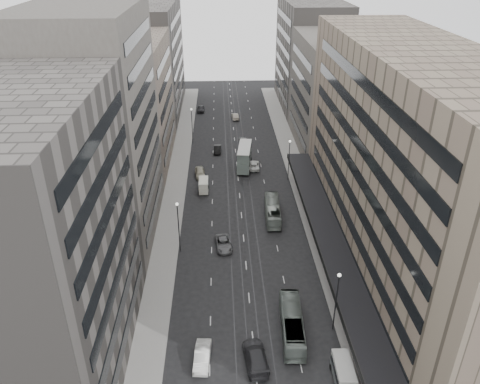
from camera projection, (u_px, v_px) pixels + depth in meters
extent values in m
plane|color=black|center=(250.00, 303.00, 60.19)|extent=(220.00, 220.00, 0.00)
cube|color=gray|center=(298.00, 174.00, 93.66)|extent=(4.00, 125.00, 0.15)
cube|color=gray|center=(177.00, 176.00, 92.72)|extent=(4.00, 125.00, 0.15)
cube|color=#7C6E5B|center=(411.00, 168.00, 61.01)|extent=(15.00, 60.00, 30.00)
cube|color=black|center=(331.00, 240.00, 65.82)|extent=(4.40, 60.00, 0.50)
cube|color=#504B45|center=(334.00, 94.00, 101.19)|extent=(15.00, 28.00, 24.00)
cube|color=#5F5A56|center=(310.00, 55.00, 126.68)|extent=(15.00, 32.00, 28.00)
cube|color=#5F5A56|center=(35.00, 247.00, 45.22)|extent=(15.00, 28.00, 30.00)
cube|color=#504B45|center=(95.00, 129.00, 68.07)|extent=(15.00, 26.00, 34.00)
cube|color=#776B5C|center=(129.00, 103.00, 93.98)|extent=(15.00, 28.00, 25.00)
cube|color=#5F5A56|center=(149.00, 59.00, 122.34)|extent=(15.00, 38.00, 28.00)
cylinder|color=#262628|center=(336.00, 303.00, 54.28)|extent=(0.16, 0.16, 8.00)
sphere|color=silver|center=(339.00, 275.00, 52.35)|extent=(0.44, 0.44, 0.44)
cylinder|color=#262628|center=(289.00, 161.00, 89.52)|extent=(0.16, 0.16, 8.00)
sphere|color=silver|center=(290.00, 141.00, 87.59)|extent=(0.44, 0.44, 0.44)
cylinder|color=#262628|center=(179.00, 228.00, 68.49)|extent=(0.16, 0.16, 8.00)
sphere|color=silver|center=(177.00, 204.00, 66.56)|extent=(0.44, 0.44, 0.44)
cylinder|color=#262628|center=(192.00, 127.00, 106.38)|extent=(0.16, 0.16, 8.00)
sphere|color=silver|center=(191.00, 109.00, 104.44)|extent=(0.44, 0.44, 0.44)
imported|color=gray|center=(292.00, 324.00, 54.97)|extent=(2.96, 10.28, 2.83)
imported|color=#909B91|center=(273.00, 211.00, 78.29)|extent=(2.77, 9.83, 2.71)
cube|color=slate|center=(244.00, 161.00, 95.51)|extent=(3.46, 8.87, 2.21)
cube|color=slate|center=(244.00, 152.00, 94.54)|extent=(3.37, 8.53, 1.92)
cube|color=silver|center=(245.00, 147.00, 94.06)|extent=(3.46, 8.87, 0.12)
cylinder|color=black|center=(237.00, 172.00, 93.38)|extent=(0.39, 0.99, 0.96)
cylinder|color=black|center=(249.00, 173.00, 93.21)|extent=(0.39, 0.99, 0.96)
cylinder|color=black|center=(240.00, 159.00, 98.85)|extent=(0.39, 0.99, 0.96)
cylinder|color=black|center=(251.00, 160.00, 98.68)|extent=(0.39, 0.99, 0.96)
cube|color=#4D5254|center=(343.00, 375.00, 49.06)|extent=(2.01, 4.54, 1.17)
cube|color=#B2B2AD|center=(344.00, 368.00, 48.57)|extent=(1.97, 4.45, 0.92)
cylinder|color=black|center=(331.00, 368.00, 50.63)|extent=(0.21, 0.67, 0.67)
cylinder|color=black|center=(348.00, 367.00, 50.66)|extent=(0.21, 0.67, 0.67)
cube|color=beige|center=(204.00, 187.00, 86.69)|extent=(1.75, 3.86, 1.19)
cube|color=silver|center=(203.00, 182.00, 86.19)|extent=(1.72, 3.79, 0.93)
cylinder|color=black|center=(199.00, 193.00, 85.82)|extent=(0.18, 0.62, 0.62)
cylinder|color=black|center=(208.00, 193.00, 85.89)|extent=(0.18, 0.62, 0.62)
cylinder|color=black|center=(199.00, 187.00, 88.06)|extent=(0.18, 0.62, 0.62)
cylinder|color=black|center=(209.00, 187.00, 88.13)|extent=(0.18, 0.62, 0.62)
imported|color=black|center=(258.00, 362.00, 50.89)|extent=(1.64, 3.94, 1.33)
imported|color=white|center=(202.00, 356.00, 51.44)|extent=(2.00, 4.86, 1.57)
imported|color=#5E5E60|center=(224.00, 244.00, 70.83)|extent=(2.83, 5.16, 1.37)
imported|color=#2A2A2D|center=(256.00, 357.00, 51.31)|extent=(2.97, 6.11, 1.71)
imported|color=#A5A089|center=(200.00, 172.00, 92.50)|extent=(2.40, 4.91, 1.61)
imported|color=black|center=(217.00, 149.00, 103.08)|extent=(1.67, 4.41, 1.44)
imported|color=white|center=(253.00, 165.00, 95.74)|extent=(2.61, 5.19, 1.41)
imported|color=#59595C|center=(243.00, 141.00, 107.73)|extent=(2.00, 4.67, 1.34)
imported|color=#252527|center=(201.00, 109.00, 128.06)|extent=(1.97, 4.72, 1.60)
imported|color=#ADA28F|center=(235.00, 116.00, 122.62)|extent=(1.90, 4.53, 1.45)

